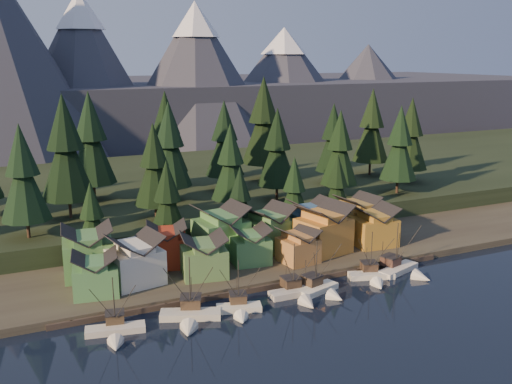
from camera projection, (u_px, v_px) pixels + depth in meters
name	position (u px, v px, depth m)	size (l,w,h in m)	color
ground	(307.00, 322.00, 95.28)	(500.00, 500.00, 0.00)	black
shore_strip	(220.00, 247.00, 130.45)	(400.00, 50.00, 1.50)	#312B24
hillside	(161.00, 191.00, 174.10)	(420.00, 100.00, 6.00)	black
dock	(264.00, 284.00, 109.75)	(80.00, 4.00, 1.00)	#453A31
mountain_ridge	(82.00, 92.00, 276.20)	(560.00, 190.00, 90.00)	#404353
boat_0	(115.00, 325.00, 90.17)	(10.02, 10.61, 10.25)	beige
boat_1	(190.00, 309.00, 95.01)	(10.92, 11.38, 11.86)	beige
boat_2	(239.00, 302.00, 98.09)	(8.44, 8.95, 10.20)	white
boat_3	(298.00, 287.00, 104.40)	(10.19, 11.07, 11.01)	beige
boat_4	(322.00, 282.00, 106.09)	(9.11, 9.68, 11.03)	white
boat_5	(373.00, 270.00, 112.64)	(9.70, 10.12, 10.55)	white
boat_6	(403.00, 264.00, 115.71)	(10.94, 11.37, 11.60)	silver
house_front_0	(95.00, 273.00, 101.74)	(8.86, 8.51, 7.79)	#48864A
house_front_1	(135.00, 258.00, 106.52)	(10.58, 10.29, 9.43)	silver
house_front_2	(204.00, 254.00, 110.46)	(9.76, 9.81, 8.24)	#507B42
house_front_3	(250.00, 244.00, 117.36)	(8.40, 8.09, 7.70)	#4A8648
house_front_4	(298.00, 244.00, 118.00)	(7.96, 8.44, 7.18)	#AB753C
house_front_5	(324.00, 227.00, 123.32)	(11.89, 11.17, 10.72)	#BA7B2F
house_front_6	(374.00, 225.00, 128.46)	(9.68, 9.22, 9.03)	#AB7E2C
house_back_0	(88.00, 250.00, 109.81)	(10.12, 9.79, 10.11)	#4A8045
house_back_1	(167.00, 244.00, 115.81)	(9.45, 9.52, 8.81)	#A02E18
house_back_2	(221.00, 229.00, 121.92)	(11.24, 10.51, 10.84)	#487F45
house_back_3	(268.00, 227.00, 125.12)	(11.53, 10.76, 9.85)	#518548
house_back_4	(312.00, 221.00, 129.18)	(9.46, 9.10, 10.13)	#34587C
house_back_5	(357.00, 214.00, 135.59)	(9.30, 9.40, 9.55)	olive
tree_hill_2	(23.00, 176.00, 116.95)	(10.38, 10.38, 24.18)	#332319
tree_hill_3	(66.00, 151.00, 130.98)	(12.54, 12.54, 29.21)	#332319
tree_hill_4	(91.00, 141.00, 147.55)	(12.31, 12.31, 28.68)	#332319
tree_hill_5	(154.00, 168.00, 130.29)	(9.75, 9.75, 22.72)	#332319
tree_hill_6	(169.00, 148.00, 146.35)	(11.23, 11.23, 26.16)	#332319
tree_hill_7	(231.00, 165.00, 135.93)	(9.43, 9.43, 21.96)	#332319
tree_hill_8	(225.00, 141.00, 159.95)	(10.92, 10.92, 25.43)	#332319
tree_hill_9	(277.00, 150.00, 148.31)	(10.47, 10.47, 24.38)	#332319
tree_hill_10	(264.00, 124.00, 172.75)	(13.50, 13.50, 31.45)	#332319
tree_hill_11	(340.00, 150.00, 150.49)	(10.17, 10.17, 23.70)	#332319
tree_hill_12	(333.00, 140.00, 167.84)	(10.29, 10.29, 23.97)	#332319
tree_hill_13	(400.00, 146.00, 155.95)	(10.46, 10.46, 24.38)	#332319
tree_hill_14	(372.00, 128.00, 180.00)	(11.80, 11.80, 27.50)	#332319
tree_hill_15	(166.00, 135.00, 162.79)	(11.93, 11.93, 27.78)	#332319
tree_hill_17	(411.00, 137.00, 169.53)	(10.91, 10.91, 25.42)	#332319
tree_shore_0	(92.00, 219.00, 116.72)	(7.32, 7.32, 17.04)	#332319
tree_shore_1	(168.00, 202.00, 122.80)	(8.74, 8.74, 20.36)	#332319
tree_shore_2	(240.00, 201.00, 130.07)	(7.53, 7.53, 17.53)	#332319
tree_shore_3	(294.00, 192.00, 135.60)	(8.09, 8.09, 18.84)	#332319
tree_shore_4	(337.00, 187.00, 140.50)	(8.00, 8.00, 18.63)	#332319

